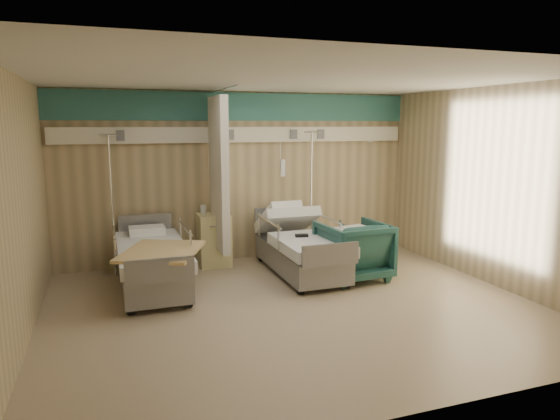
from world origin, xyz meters
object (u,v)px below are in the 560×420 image
at_px(bed_left, 153,267).
at_px(bedside_cabinet, 214,240).
at_px(iv_stand_right, 311,233).
at_px(bed_right, 300,254).
at_px(iv_stand_left, 114,246).
at_px(visitor_armchair, 353,250).

relative_size(bed_left, bedside_cabinet, 2.54).
height_order(bedside_cabinet, iv_stand_right, iv_stand_right).
xyz_separation_m(bed_left, bedside_cabinet, (1.05, 0.90, 0.11)).
relative_size(bed_right, iv_stand_left, 1.02).
bearing_deg(bed_right, bed_left, 180.00).
distance_m(bed_right, bed_left, 2.20).
bearing_deg(iv_stand_right, bed_left, -163.55).
relative_size(iv_stand_right, iv_stand_left, 1.02).
bearing_deg(iv_stand_left, bed_right, -19.98).
xyz_separation_m(iv_stand_right, iv_stand_left, (-3.18, 0.18, -0.01)).
distance_m(bedside_cabinet, iv_stand_right, 1.65).
relative_size(bed_right, bedside_cabinet, 2.54).
height_order(visitor_armchair, iv_stand_right, iv_stand_right).
xyz_separation_m(bed_left, iv_stand_left, (-0.48, 0.97, 0.12)).
bearing_deg(bedside_cabinet, bed_right, -38.05).
height_order(bed_right, iv_stand_right, iv_stand_right).
bearing_deg(bed_left, iv_stand_left, 116.22).
relative_size(bedside_cabinet, iv_stand_left, 0.40).
height_order(bed_left, iv_stand_left, iv_stand_left).
relative_size(bed_left, iv_stand_right, 1.00).
bearing_deg(bed_right, bedside_cabinet, 141.95).
xyz_separation_m(bedside_cabinet, iv_stand_right, (1.65, -0.10, 0.02)).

